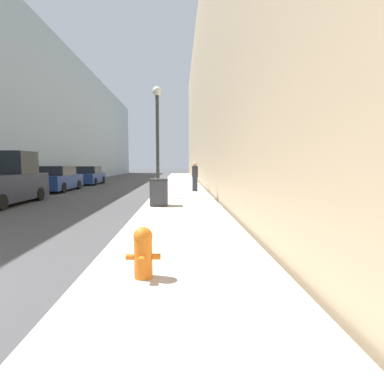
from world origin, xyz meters
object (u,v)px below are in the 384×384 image
(lamppost, at_px, (157,133))
(parked_sedan_near, at_px, (59,179))
(fire_hydrant, at_px, (143,251))
(pickup_truck, at_px, (0,183))
(parked_sedan_far, at_px, (89,176))
(pedestrian_on_sidewalk, at_px, (195,177))
(trash_bin, at_px, (159,192))

(lamppost, relative_size, parked_sedan_near, 1.14)
(fire_hydrant, relative_size, pickup_truck, 0.15)
(lamppost, distance_m, parked_sedan_far, 13.90)
(pedestrian_on_sidewalk, bearing_deg, parked_sedan_near, 167.95)
(pickup_truck, distance_m, parked_sedan_far, 12.98)
(lamppost, relative_size, pickup_truck, 1.04)
(pedestrian_on_sidewalk, bearing_deg, pickup_truck, -151.79)
(pickup_truck, xyz_separation_m, parked_sedan_near, (-0.12, 6.69, -0.21))
(pickup_truck, distance_m, parked_sedan_near, 6.69)
(fire_hydrant, xyz_separation_m, pedestrian_on_sidewalk, (1.46, 13.99, 0.49))
(pedestrian_on_sidewalk, bearing_deg, parked_sedan_far, 137.26)
(trash_bin, xyz_separation_m, lamppost, (-0.24, 2.73, 2.61))
(parked_sedan_near, bearing_deg, fire_hydrant, -64.64)
(parked_sedan_near, bearing_deg, pickup_truck, -88.99)
(fire_hydrant, distance_m, pickup_truck, 11.84)
(parked_sedan_near, bearing_deg, trash_bin, -48.70)
(trash_bin, height_order, pedestrian_on_sidewalk, pedestrian_on_sidewalk)
(trash_bin, height_order, parked_sedan_far, parked_sedan_far)
(pickup_truck, relative_size, parked_sedan_far, 1.21)
(parked_sedan_near, distance_m, pedestrian_on_sidewalk, 9.21)
(lamppost, bearing_deg, parked_sedan_near, 141.81)
(fire_hydrant, xyz_separation_m, pickup_truck, (-7.42, 9.22, 0.45))
(parked_sedan_far, bearing_deg, parked_sedan_near, -91.08)
(parked_sedan_far, bearing_deg, trash_bin, -63.88)
(parked_sedan_near, height_order, pedestrian_on_sidewalk, pedestrian_on_sidewalk)
(trash_bin, xyz_separation_m, parked_sedan_near, (-7.24, 8.24, 0.08))
(fire_hydrant, distance_m, pedestrian_on_sidewalk, 14.07)
(trash_bin, distance_m, parked_sedan_near, 10.97)
(pickup_truck, bearing_deg, fire_hydrant, -51.16)
(fire_hydrant, height_order, pickup_truck, pickup_truck)
(lamppost, xyz_separation_m, parked_sedan_near, (-7.01, 5.51, -2.54))
(fire_hydrant, height_order, parked_sedan_near, parked_sedan_near)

